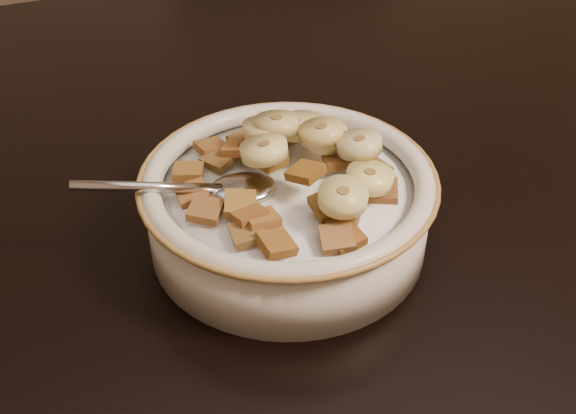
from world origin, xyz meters
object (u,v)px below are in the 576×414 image
object	(u,v)px
chair	(324,93)
spoon	(243,188)
table	(517,137)
cereal_bowl	(288,215)

from	to	relation	value
chair	spoon	bearing A→B (deg)	-121.65
chair	spoon	distance (m)	0.82
table	chair	size ratio (longest dim) A/B	1.51
table	cereal_bowl	bearing A→B (deg)	-163.18
chair	spoon	world-z (taller)	chair
table	spoon	bearing A→B (deg)	-165.82
table	spoon	distance (m)	0.31
cereal_bowl	chair	bearing A→B (deg)	64.46
table	cereal_bowl	distance (m)	0.28
chair	cereal_bowl	size ratio (longest dim) A/B	4.81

